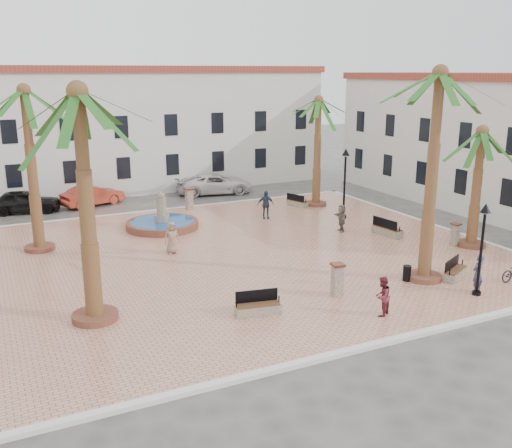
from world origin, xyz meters
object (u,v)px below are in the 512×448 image
(palm_s, at_px, (438,96))
(bench_s, at_px, (258,308))
(palm_nw, at_px, (26,108))
(pedestrian_east, at_px, (341,218))
(car_silver, at_px, (206,186))
(bench_e, at_px, (387,231))
(bollard_n, at_px, (189,199))
(pedestrian_north, at_px, (86,210))
(pedestrian_fountain_a, at_px, (172,238))
(fountain, at_px, (162,223))
(pedestrian_fountain_b, at_px, (266,204))
(car_black, at_px, (24,201))
(cyclist_b, at_px, (382,296))
(car_red, at_px, (93,196))
(lamppost_s, at_px, (483,234))
(bench_se, at_px, (455,273))
(bench_ne, at_px, (297,203))
(cyclist_a, at_px, (478,273))
(bollard_e, at_px, (455,234))
(bollard_se, at_px, (337,279))
(palm_sw, at_px, (80,120))
(palm_ne, at_px, (318,112))
(palm_e, at_px, (481,146))
(litter_bin, at_px, (407,273))
(lamppost_e, at_px, (345,171))
(car_white, at_px, (216,184))

(palm_s, bearing_deg, bench_s, -178.57)
(palm_nw, height_order, palm_s, palm_s)
(pedestrian_east, relative_size, car_silver, 0.35)
(bench_e, bearing_deg, bollard_n, 28.78)
(bollard_n, distance_m, pedestrian_north, 7.01)
(palm_nw, bearing_deg, pedestrian_fountain_a, -30.15)
(fountain, distance_m, bench_e, 13.03)
(pedestrian_fountain_b, relative_size, car_black, 0.39)
(cyclist_b, xyz_separation_m, pedestrian_fountain_b, (2.67, 15.09, 0.11))
(car_red, bearing_deg, lamppost_s, -174.05)
(bench_se, xyz_separation_m, bench_e, (1.59, 6.83, 0.03))
(bench_ne, height_order, cyclist_a, cyclist_a)
(palm_nw, bearing_deg, cyclist_b, -52.90)
(pedestrian_east, bearing_deg, cyclist_a, 14.52)
(bench_s, relative_size, bollard_e, 1.47)
(bench_se, xyz_separation_m, bollard_se, (-5.94, 0.57, 0.47))
(car_black, bearing_deg, pedestrian_fountain_b, -111.56)
(palm_sw, height_order, palm_ne, palm_sw)
(fountain, distance_m, car_silver, 10.41)
(palm_e, height_order, lamppost_s, palm_e)
(bench_e, relative_size, car_silver, 0.44)
(palm_ne, xyz_separation_m, pedestrian_fountain_a, (-12.23, -5.97, -5.51))
(bollard_n, relative_size, litter_bin, 2.10)
(bollard_se, bearing_deg, lamppost_e, 54.63)
(bollard_n, bearing_deg, car_silver, 58.07)
(bollard_e, xyz_separation_m, pedestrian_fountain_b, (-6.38, 9.60, 0.24))
(bench_s, distance_m, pedestrian_fountain_a, 8.77)
(palm_ne, xyz_separation_m, car_black, (-18.24, 7.08, -5.71))
(palm_e, height_order, pedestrian_fountain_a, palm_e)
(palm_ne, xyz_separation_m, litter_bin, (-4.10, -14.31, -5.98))
(bollard_se, relative_size, pedestrian_north, 0.73)
(lamppost_s, height_order, car_white, lamppost_s)
(bench_ne, bearing_deg, lamppost_s, 156.88)
(cyclist_a, distance_m, cyclist_b, 5.10)
(cyclist_a, xyz_separation_m, pedestrian_fountain_b, (-2.43, 14.89, 0.07))
(palm_nw, distance_m, lamppost_e, 18.53)
(bench_e, distance_m, pedestrian_fountain_b, 7.84)
(palm_ne, bearing_deg, bench_ne, 168.35)
(bollard_e, bearing_deg, litter_bin, -152.38)
(bench_s, xyz_separation_m, car_white, (7.11, 21.92, 0.35))
(palm_ne, bearing_deg, pedestrian_east, -109.04)
(bench_ne, distance_m, pedestrian_east, 6.66)
(fountain, height_order, palm_e, palm_e)
(palm_s, xyz_separation_m, palm_e, (5.71, 2.79, -2.72))
(lamppost_s, bearing_deg, palm_e, 45.99)
(palm_sw, bearing_deg, litter_bin, -8.01)
(bollard_n, relative_size, pedestrian_fountain_a, 0.89)
(bench_e, height_order, pedestrian_fountain_b, pedestrian_fountain_b)
(palm_ne, height_order, pedestrian_east, palm_ne)
(palm_ne, height_order, bench_se, palm_ne)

